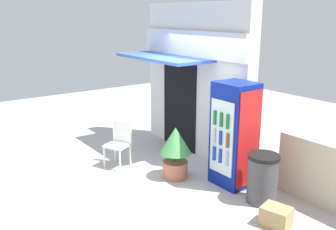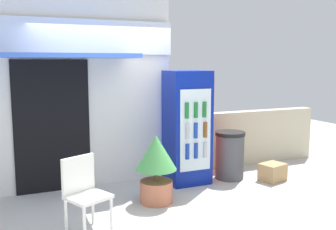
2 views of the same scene
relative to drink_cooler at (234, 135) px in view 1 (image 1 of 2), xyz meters
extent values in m
plane|color=beige|center=(-1.11, -0.82, -0.91)|extent=(16.00, 16.00, 0.00)
cube|color=silver|center=(-1.69, 0.56, 0.66)|extent=(3.07, 0.28, 3.14)
cube|color=white|center=(-1.69, 0.38, 1.42)|extent=(3.07, 0.08, 0.52)
cube|color=blue|center=(-2.06, -0.05, 1.13)|extent=(2.23, 0.93, 0.06)
cube|color=black|center=(-2.06, 0.41, 0.09)|extent=(1.10, 0.03, 1.99)
cube|color=navy|center=(-0.01, 0.01, 0.00)|extent=(0.65, 0.57, 1.82)
cube|color=silver|center=(-0.01, -0.29, 0.00)|extent=(0.52, 0.02, 1.27)
cube|color=red|center=(0.33, 0.01, 0.00)|extent=(0.02, 0.51, 1.64)
cylinder|color=#1938A5|center=(-0.15, -0.31, -0.32)|extent=(0.06, 0.06, 0.24)
cylinder|color=#1938A5|center=(0.00, -0.31, -0.32)|extent=(0.06, 0.06, 0.24)
cylinder|color=#B2B2B7|center=(0.15, -0.31, -0.32)|extent=(0.06, 0.06, 0.24)
cylinder|color=#B2B2B7|center=(-0.16, -0.31, 0.00)|extent=(0.06, 0.06, 0.24)
cylinder|color=#1938A5|center=(-0.01, -0.31, 0.00)|extent=(0.06, 0.06, 0.24)
cylinder|color=brown|center=(0.15, -0.31, 0.00)|extent=(0.06, 0.06, 0.24)
cylinder|color=#196B2D|center=(-0.17, -0.31, 0.32)|extent=(0.06, 0.06, 0.24)
cylinder|color=#196B2D|center=(-0.01, -0.31, 0.32)|extent=(0.06, 0.06, 0.24)
cylinder|color=#196B2D|center=(0.14, -0.31, 0.32)|extent=(0.06, 0.06, 0.24)
cylinder|color=white|center=(-1.97, -1.50, -0.70)|extent=(0.04, 0.04, 0.42)
cylinder|color=white|center=(-1.63, -1.34, -0.70)|extent=(0.04, 0.04, 0.42)
cylinder|color=white|center=(-2.12, -1.19, -0.70)|extent=(0.04, 0.04, 0.42)
cylinder|color=white|center=(-1.78, -1.03, -0.70)|extent=(0.04, 0.04, 0.42)
cube|color=white|center=(-1.88, -1.26, -0.47)|extent=(0.56, 0.55, 0.04)
cube|color=white|center=(-1.95, -1.10, -0.24)|extent=(0.41, 0.22, 0.43)
cylinder|color=#BC6B4C|center=(-0.80, -0.65, -0.75)|extent=(0.46, 0.46, 0.31)
cylinder|color=brown|center=(-0.80, -0.65, -0.52)|extent=(0.05, 0.05, 0.17)
cone|color=#47994C|center=(-0.80, -0.65, -0.19)|extent=(0.58, 0.58, 0.48)
cylinder|color=#47474C|center=(0.74, -0.10, -0.54)|extent=(0.48, 0.48, 0.74)
cylinder|color=black|center=(0.74, -0.10, -0.14)|extent=(0.50, 0.50, 0.06)
cube|color=tan|center=(1.34, -0.49, -0.77)|extent=(0.46, 0.41, 0.28)
camera|label=1|loc=(4.25, -4.51, 2.01)|focal=40.03mm
camera|label=2|loc=(-2.69, -5.46, 1.06)|focal=40.93mm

